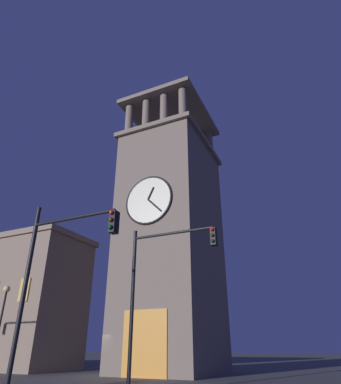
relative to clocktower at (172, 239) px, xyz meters
name	(u,v)px	position (x,y,z in m)	size (l,w,h in m)	color
ground_plane	(98,376)	(3.90, 3.40, -9.97)	(200.00, 200.00, 0.00)	#56544F
clocktower	(172,239)	(0.00, 0.00, 0.00)	(7.19, 8.96, 25.16)	#75665B
traffic_signal_mid	(52,266)	(-2.92, 16.01, -5.77)	(3.67, 0.41, 6.53)	black
traffic_signal_far	(157,277)	(-4.64, 11.58, -5.50)	(4.02, 0.41, 6.71)	black
street_lamp	(2,312)	(8.40, 8.32, -6.17)	(0.44, 0.44, 5.50)	black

